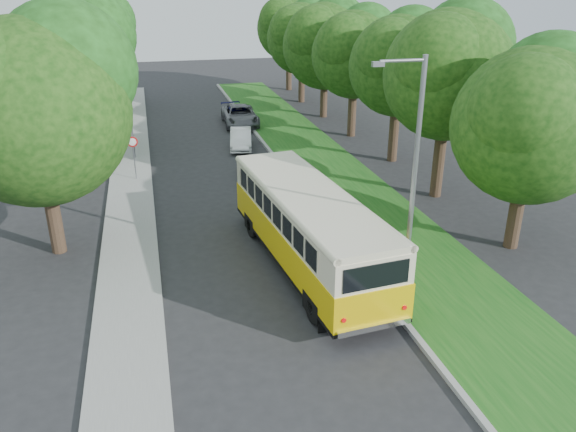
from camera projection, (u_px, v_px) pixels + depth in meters
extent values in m
plane|color=#252527|center=(265.00, 276.00, 20.43)|extent=(120.00, 120.00, 0.00)
cube|color=gray|center=(319.00, 214.00, 25.68)|extent=(0.20, 70.00, 0.15)
cube|color=#155115|center=(367.00, 209.00, 26.21)|extent=(4.50, 70.00, 0.13)
cube|color=gray|center=(130.00, 233.00, 23.79)|extent=(2.20, 70.00, 0.12)
cylinder|color=#332319|center=(517.00, 208.00, 22.07)|extent=(0.56, 0.56, 3.35)
sphere|color=#113A0D|center=(531.00, 126.00, 20.79)|extent=(5.85, 5.85, 5.85)
sphere|color=#113A0D|center=(550.00, 90.00, 21.09)|extent=(4.38, 4.38, 4.38)
sphere|color=#113A0D|center=(526.00, 112.00, 19.65)|extent=(4.09, 4.09, 4.09)
cylinder|color=#332319|center=(439.00, 155.00, 27.20)|extent=(0.56, 0.56, 4.26)
sphere|color=#113A0D|center=(448.00, 75.00, 25.73)|extent=(5.98, 5.98, 5.98)
sphere|color=#113A0D|center=(465.00, 46.00, 26.03)|extent=(4.49, 4.49, 4.49)
sphere|color=#113A0D|center=(440.00, 62.00, 24.57)|extent=(4.19, 4.19, 4.19)
cylinder|color=#332319|center=(394.00, 128.00, 32.69)|extent=(0.56, 0.56, 3.95)
sphere|color=#113A0D|center=(399.00, 66.00, 31.32)|extent=(5.61, 5.61, 5.61)
sphere|color=#113A0D|center=(412.00, 44.00, 31.61)|extent=(4.21, 4.21, 4.21)
sphere|color=#113A0D|center=(391.00, 55.00, 30.23)|extent=(3.92, 3.92, 3.92)
cylinder|color=#332319|center=(352.00, 108.00, 37.98)|extent=(0.56, 0.56, 3.86)
sphere|color=#113A0D|center=(355.00, 55.00, 36.62)|extent=(5.64, 5.64, 5.64)
sphere|color=#113A0D|center=(366.00, 36.00, 36.91)|extent=(4.23, 4.23, 4.23)
sphere|color=#113A0D|center=(346.00, 45.00, 35.53)|extent=(3.95, 3.95, 3.95)
cylinder|color=#332319|center=(324.00, 94.00, 43.37)|extent=(0.56, 0.56, 3.58)
sphere|color=#113A0D|center=(325.00, 46.00, 41.99)|extent=(6.36, 6.36, 6.36)
sphere|color=#113A0D|center=(337.00, 28.00, 42.31)|extent=(4.77, 4.77, 4.77)
sphere|color=#113A0D|center=(316.00, 37.00, 40.75)|extent=(4.45, 4.45, 4.45)
cylinder|color=#332319|center=(302.00, 81.00, 48.67)|extent=(0.56, 0.56, 3.68)
sphere|color=#113A0D|center=(302.00, 39.00, 47.32)|extent=(5.91, 5.91, 5.91)
sphere|color=#113A0D|center=(312.00, 24.00, 47.62)|extent=(4.43, 4.43, 4.43)
sphere|color=#113A0D|center=(294.00, 31.00, 46.17)|extent=(4.14, 4.14, 4.14)
cylinder|color=#332319|center=(289.00, 68.00, 54.04)|extent=(0.56, 0.56, 4.05)
sphere|color=#113A0D|center=(289.00, 29.00, 52.62)|extent=(5.97, 5.97, 5.97)
sphere|color=#113A0D|center=(298.00, 15.00, 52.92)|extent=(4.48, 4.48, 4.48)
sphere|color=#113A0D|center=(281.00, 21.00, 51.46)|extent=(4.18, 4.18, 4.18)
cylinder|color=#332319|center=(52.00, 209.00, 21.59)|extent=(0.56, 0.56, 3.68)
sphere|color=#113A0D|center=(35.00, 113.00, 20.14)|extent=(6.80, 6.80, 6.80)
sphere|color=#113A0D|center=(67.00, 70.00, 20.49)|extent=(5.10, 5.10, 5.10)
cylinder|color=#332319|center=(82.00, 124.00, 34.09)|extent=(0.56, 0.56, 3.68)
sphere|color=#113A0D|center=(73.00, 62.00, 32.64)|extent=(6.80, 6.80, 6.80)
sphere|color=#113A0D|center=(92.00, 36.00, 32.98)|extent=(5.10, 5.10, 5.10)
sphere|color=#113A0D|center=(50.00, 49.00, 31.32)|extent=(4.76, 4.76, 4.76)
cylinder|color=#332319|center=(95.00, 89.00, 44.80)|extent=(0.56, 0.56, 3.68)
sphere|color=#113A0D|center=(88.00, 41.00, 43.35)|extent=(6.80, 6.80, 6.80)
sphere|color=#113A0D|center=(102.00, 22.00, 43.70)|extent=(5.10, 5.10, 5.10)
sphere|color=#113A0D|center=(72.00, 31.00, 42.03)|extent=(4.76, 4.76, 4.76)
cylinder|color=gray|center=(414.00, 186.00, 17.61)|extent=(0.16, 0.16, 8.00)
cylinder|color=gray|center=(403.00, 61.00, 15.95)|extent=(1.40, 0.10, 0.10)
cube|color=gray|center=(378.00, 64.00, 15.81)|extent=(0.35, 0.16, 0.14)
cylinder|color=gray|center=(128.00, 97.00, 32.21)|extent=(0.16, 0.16, 7.50)
cylinder|color=gray|center=(107.00, 31.00, 30.65)|extent=(1.40, 0.10, 0.10)
cube|color=gray|center=(93.00, 33.00, 30.51)|extent=(0.35, 0.16, 0.14)
cylinder|color=gray|center=(134.00, 158.00, 29.64)|extent=(0.06, 0.06, 2.50)
cone|color=red|center=(132.00, 142.00, 29.25)|extent=(0.56, 0.02, 0.56)
cone|color=white|center=(132.00, 142.00, 29.23)|extent=(0.40, 0.02, 0.40)
imported|color=#A3A4A8|center=(257.00, 170.00, 29.89)|extent=(1.71, 3.69, 1.22)
imported|color=white|center=(241.00, 139.00, 35.68)|extent=(1.93, 3.91, 1.23)
imported|color=#121553|center=(238.00, 114.00, 42.06)|extent=(2.28, 4.44, 1.23)
imported|color=#5A5C62|center=(240.00, 116.00, 41.22)|extent=(2.58, 5.26, 1.44)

